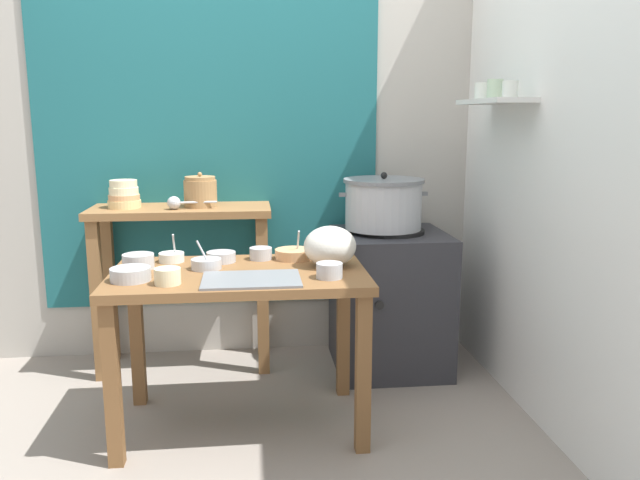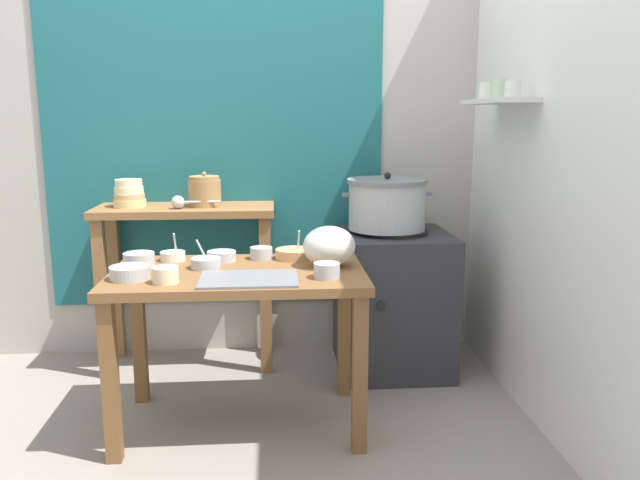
# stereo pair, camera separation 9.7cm
# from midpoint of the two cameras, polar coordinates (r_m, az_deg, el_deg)

# --- Properties ---
(ground_plane) EXTENTS (9.00, 9.00, 0.00)m
(ground_plane) POSITION_cam_midpoint_polar(r_m,az_deg,el_deg) (2.94, -6.51, -16.95)
(ground_plane) COLOR gray
(wall_back) EXTENTS (4.40, 0.12, 2.60)m
(wall_back) POSITION_cam_midpoint_polar(r_m,az_deg,el_deg) (3.69, -5.03, 9.91)
(wall_back) COLOR #B2ADA3
(wall_back) RESTS_ON ground
(wall_right) EXTENTS (0.30, 3.20, 2.60)m
(wall_right) POSITION_cam_midpoint_polar(r_m,az_deg,el_deg) (3.07, 20.49, 8.99)
(wall_right) COLOR white
(wall_right) RESTS_ON ground
(prep_table) EXTENTS (1.10, 0.66, 0.72)m
(prep_table) POSITION_cam_midpoint_polar(r_m,az_deg,el_deg) (2.79, -6.38, -4.97)
(prep_table) COLOR brown
(prep_table) RESTS_ON ground
(back_shelf_table) EXTENTS (0.96, 0.40, 0.90)m
(back_shelf_table) POSITION_cam_midpoint_polar(r_m,az_deg,el_deg) (3.52, -11.21, -0.57)
(back_shelf_table) COLOR olive
(back_shelf_table) RESTS_ON ground
(stove_block) EXTENTS (0.60, 0.61, 0.78)m
(stove_block) POSITION_cam_midpoint_polar(r_m,az_deg,el_deg) (3.51, 7.40, -5.45)
(stove_block) COLOR #2D2D33
(stove_block) RESTS_ON ground
(steamer_pot) EXTENTS (0.48, 0.43, 0.31)m
(steamer_pot) POSITION_cam_midpoint_polar(r_m,az_deg,el_deg) (3.41, 6.90, 3.26)
(steamer_pot) COLOR #B7BABF
(steamer_pot) RESTS_ON stove_block
(clay_pot) EXTENTS (0.18, 0.18, 0.19)m
(clay_pot) POSITION_cam_midpoint_polar(r_m,az_deg,el_deg) (3.46, -9.62, 4.36)
(clay_pot) COLOR #A37A4C
(clay_pot) RESTS_ON back_shelf_table
(bowl_stack_enamel) EXTENTS (0.17, 0.17, 0.15)m
(bowl_stack_enamel) POSITION_cam_midpoint_polar(r_m,az_deg,el_deg) (3.52, -16.13, 3.99)
(bowl_stack_enamel) COLOR #E5C684
(bowl_stack_enamel) RESTS_ON back_shelf_table
(ladle) EXTENTS (0.26, 0.07, 0.07)m
(ladle) POSITION_cam_midpoint_polar(r_m,az_deg,el_deg) (3.39, -11.79, 3.37)
(ladle) COLOR #B7BABF
(ladle) RESTS_ON back_shelf_table
(serving_tray) EXTENTS (0.40, 0.28, 0.01)m
(serving_tray) POSITION_cam_midpoint_polar(r_m,az_deg,el_deg) (2.59, -5.40, -3.53)
(serving_tray) COLOR slate
(serving_tray) RESTS_ON prep_table
(plastic_bag) EXTENTS (0.23, 0.20, 0.18)m
(plastic_bag) POSITION_cam_midpoint_polar(r_m,az_deg,el_deg) (2.80, 1.83, -0.58)
(plastic_bag) COLOR silver
(plastic_bag) RESTS_ON prep_table
(prep_bowl_0) EXTENTS (0.13, 0.13, 0.05)m
(prep_bowl_0) POSITION_cam_midpoint_polar(r_m,az_deg,el_deg) (2.94, -7.97, -1.42)
(prep_bowl_0) COLOR #B7BABF
(prep_bowl_0) RESTS_ON prep_table
(prep_bowl_1) EXTENTS (0.16, 0.16, 0.05)m
(prep_bowl_1) POSITION_cam_midpoint_polar(r_m,az_deg,el_deg) (2.69, -15.87, -2.81)
(prep_bowl_1) COLOR #B7BABF
(prep_bowl_1) RESTS_ON prep_table
(prep_bowl_2) EXTENTS (0.17, 0.17, 0.14)m
(prep_bowl_2) POSITION_cam_midpoint_polar(r_m,az_deg,el_deg) (2.96, -1.44, -1.22)
(prep_bowl_2) COLOR tan
(prep_bowl_2) RESTS_ON prep_table
(prep_bowl_3) EXTENTS (0.12, 0.12, 0.14)m
(prep_bowl_3) POSITION_cam_midpoint_polar(r_m,az_deg,el_deg) (2.99, -12.28, -1.39)
(prep_bowl_3) COLOR silver
(prep_bowl_3) RESTS_ON prep_table
(prep_bowl_4) EXTENTS (0.13, 0.13, 0.13)m
(prep_bowl_4) POSITION_cam_midpoint_polar(r_m,az_deg,el_deg) (2.81, -9.32, -2.02)
(prep_bowl_4) COLOR #B7BABF
(prep_bowl_4) RESTS_ON prep_table
(prep_bowl_5) EXTENTS (0.10, 0.10, 0.07)m
(prep_bowl_5) POSITION_cam_midpoint_polar(r_m,az_deg,el_deg) (2.59, -12.78, -3.05)
(prep_bowl_5) COLOR beige
(prep_bowl_5) RESTS_ON prep_table
(prep_bowl_6) EXTENTS (0.11, 0.11, 0.06)m
(prep_bowl_6) POSITION_cam_midpoint_polar(r_m,az_deg,el_deg) (2.60, 1.69, -2.73)
(prep_bowl_6) COLOR #B7BABF
(prep_bowl_6) RESTS_ON prep_table
(prep_bowl_7) EXTENTS (0.10, 0.10, 0.06)m
(prep_bowl_7) POSITION_cam_midpoint_polar(r_m,az_deg,el_deg) (2.96, -4.40, -1.14)
(prep_bowl_7) COLOR #B7BABF
(prep_bowl_7) RESTS_ON prep_table
(prep_bowl_8) EXTENTS (0.14, 0.14, 0.07)m
(prep_bowl_8) POSITION_cam_midpoint_polar(r_m,az_deg,el_deg) (2.89, -15.14, -1.71)
(prep_bowl_8) COLOR #B7BABF
(prep_bowl_8) RESTS_ON prep_table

